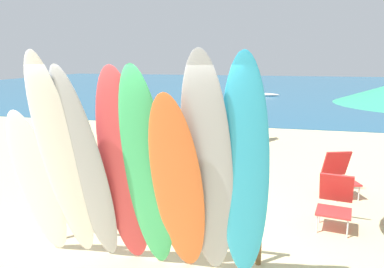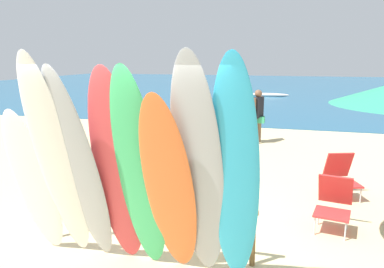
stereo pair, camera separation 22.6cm
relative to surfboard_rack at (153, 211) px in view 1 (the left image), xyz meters
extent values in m
plane|color=#D3BC8C|center=(0.00, 14.00, -0.57)|extent=(60.00, 60.00, 0.00)
cube|color=#235B7F|center=(0.00, 29.45, -0.56)|extent=(60.00, 40.00, 0.02)
cylinder|color=brown|center=(-1.40, 0.00, -0.22)|extent=(0.07, 0.07, 0.71)
cylinder|color=brown|center=(1.40, 0.00, -0.22)|extent=(0.07, 0.07, 0.71)
cylinder|color=brown|center=(0.00, 0.00, 0.13)|extent=(2.92, 0.06, 0.06)
ellipsoid|color=white|center=(-1.28, -0.56, 0.43)|extent=(0.59, 0.69, 2.01)
ellipsoid|color=white|center=(-0.83, -0.68, 0.76)|extent=(0.56, 1.07, 2.66)
ellipsoid|color=#999EA3|center=(-0.56, -0.65, 0.69)|extent=(0.60, 0.97, 2.52)
ellipsoid|color=#D13D42|center=(-0.13, -0.54, 0.68)|extent=(0.63, 0.81, 2.51)
ellipsoid|color=#38B266|center=(0.16, -0.58, 0.69)|extent=(0.60, 0.80, 2.52)
ellipsoid|color=orange|center=(0.54, -0.63, 0.56)|extent=(0.62, 0.91, 2.26)
ellipsoid|color=#999EA3|center=(0.87, -0.63, 0.76)|extent=(0.58, 0.92, 2.67)
ellipsoid|color=#289EC6|center=(1.25, -0.60, 0.75)|extent=(0.53, 0.81, 2.65)
cylinder|color=tan|center=(-2.23, 5.61, -0.20)|extent=(0.11, 0.11, 0.75)
cylinder|color=tan|center=(-1.99, 5.42, -0.20)|extent=(0.11, 0.11, 0.75)
cube|color=#DB333D|center=(-2.11, 5.52, 0.12)|extent=(0.40, 0.25, 0.18)
cube|color=silver|center=(-2.11, 5.52, 0.47)|extent=(0.43, 0.40, 0.59)
sphere|color=tan|center=(-2.11, 5.52, 0.87)|extent=(0.21, 0.21, 0.21)
cylinder|color=tan|center=(-2.31, 5.67, 0.50)|extent=(0.09, 0.09, 0.52)
cylinder|color=tan|center=(-1.91, 5.36, 0.50)|extent=(0.09, 0.09, 0.52)
cylinder|color=brown|center=(0.77, 7.10, -0.18)|extent=(0.12, 0.12, 0.78)
cylinder|color=brown|center=(0.67, 6.80, -0.18)|extent=(0.12, 0.12, 0.78)
cube|color=#33A36B|center=(0.72, 6.95, 0.15)|extent=(0.42, 0.26, 0.19)
cube|color=black|center=(0.72, 6.95, 0.52)|extent=(0.32, 0.45, 0.61)
sphere|color=brown|center=(0.72, 6.95, 0.93)|extent=(0.22, 0.22, 0.22)
cylinder|color=brown|center=(0.80, 7.20, 0.55)|extent=(0.10, 0.10, 0.55)
cylinder|color=brown|center=(0.64, 6.70, 0.55)|extent=(0.10, 0.10, 0.55)
cylinder|color=#B7B7BC|center=(2.63, 2.45, -0.43)|extent=(0.02, 0.02, 0.28)
cylinder|color=#B7B7BC|center=(3.03, 2.59, -0.43)|extent=(0.02, 0.02, 0.28)
cylinder|color=#B7B7BC|center=(2.50, 2.80, -0.43)|extent=(0.02, 0.02, 0.28)
cylinder|color=#B7B7BC|center=(2.90, 2.94, -0.43)|extent=(0.02, 0.02, 0.28)
cube|color=red|center=(2.77, 2.70, -0.28)|extent=(0.62, 0.59, 0.03)
cube|color=red|center=(2.66, 3.00, -0.01)|extent=(0.55, 0.39, 0.52)
cylinder|color=#B7B7BC|center=(2.19, 1.08, -0.43)|extent=(0.02, 0.02, 0.28)
cylinder|color=#B7B7BC|center=(2.60, 1.01, -0.43)|extent=(0.02, 0.02, 0.28)
cylinder|color=#B7B7BC|center=(2.25, 1.45, -0.43)|extent=(0.02, 0.02, 0.28)
cylinder|color=#B7B7BC|center=(2.67, 1.38, -0.43)|extent=(0.02, 0.02, 0.28)
cube|color=red|center=(2.43, 1.23, -0.28)|extent=(0.57, 0.53, 0.03)
cube|color=red|center=(2.49, 1.57, -0.02)|extent=(0.54, 0.35, 0.51)
ellipsoid|color=silver|center=(-0.16, 21.00, -0.47)|extent=(3.05, 0.72, 0.24)
camera|label=1|loc=(1.62, -4.39, 2.00)|focal=35.06mm
camera|label=2|loc=(1.83, -4.33, 2.00)|focal=35.06mm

